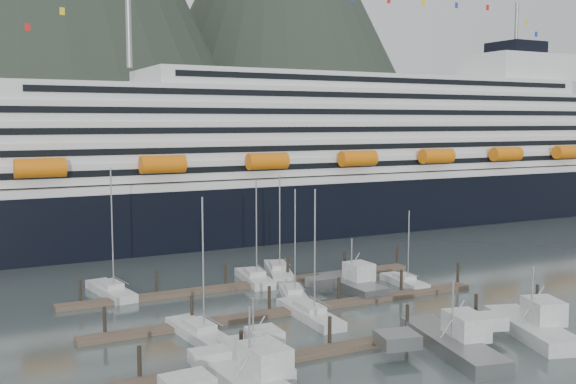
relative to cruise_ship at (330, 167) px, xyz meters
name	(u,v)px	position (x,y,z in m)	size (l,w,h in m)	color
ground	(350,313)	(-30.03, -54.94, -12.04)	(1600.00, 1600.00, 0.00)	#4C5958
cruise_ship	(330,167)	(0.00, 0.00, 0.00)	(210.00, 30.40, 50.30)	black
dock_near	(363,343)	(-34.95, -64.89, -11.73)	(48.18, 2.28, 3.20)	#493A2F
dock_mid	(298,309)	(-34.95, -51.89, -11.73)	(48.18, 2.28, 3.20)	#493A2F
dock_far	(251,284)	(-34.95, -38.89, -11.73)	(48.18, 2.28, 3.20)	#493A2F
sailboat_b	(199,334)	(-47.94, -55.66, -11.61)	(3.72, 10.93, 14.54)	#B0B0B0
sailboat_c	(294,296)	(-32.89, -46.91, -11.62)	(5.33, 9.45, 13.72)	#B0B0B0
sailboat_d	(310,315)	(-35.10, -54.77, -11.61)	(3.11, 11.56, 14.60)	#B0B0B0
sailboat_e	(111,291)	(-51.90, -34.95, -11.59)	(4.20, 10.90, 16.18)	#B0B0B0
sailboat_f	(255,279)	(-33.56, -37.08, -11.60)	(4.14, 10.11, 14.14)	#B0B0B0
sailboat_g	(279,272)	(-28.93, -34.95, -11.60)	(6.55, 11.93, 14.45)	#B0B0B0
sailboat_h	(404,282)	(-17.03, -47.52, -11.65)	(2.92, 8.38, 10.26)	#B0B0B0
trawler_a	(248,381)	(-49.09, -69.95, -11.09)	(10.04, 13.92, 7.57)	#B0B0B0
trawler_b	(252,357)	(-46.54, -65.06, -11.17)	(8.05, 10.56, 6.74)	#B0B0B0
trawler_c	(450,342)	(-28.75, -69.91, -11.11)	(10.66, 14.83, 7.35)	gray
trawler_d	(530,326)	(-18.64, -69.90, -11.08)	(10.60, 13.42, 7.68)	#B0B0B0
trawler_e	(350,284)	(-24.85, -46.87, -11.12)	(8.62, 11.31, 7.30)	gray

